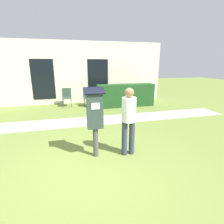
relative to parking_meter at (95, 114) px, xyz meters
name	(u,v)px	position (x,y,z in m)	size (l,w,h in m)	color
ground_plane	(86,169)	(-0.28, -0.50, -1.02)	(40.00, 40.00, 0.00)	olive
sidewalk	(77,122)	(-0.28, 2.55, -1.01)	(12.00, 1.10, 0.02)	#A3A099
building_facade	(71,73)	(-0.28, 5.95, 0.58)	(10.00, 0.26, 3.20)	beige
parking_meter	(95,114)	(0.00, 0.00, 0.00)	(0.44, 0.31, 1.59)	#4C4C4C
person_standing	(129,117)	(0.75, -0.10, -0.09)	(0.32, 0.32, 1.58)	#333851
outdoor_chair_left	(67,96)	(-0.59, 5.26, -0.49)	(0.44, 0.44, 0.90)	#334738
outdoor_chair_middle	(88,96)	(0.44, 5.05, -0.49)	(0.44, 0.44, 0.90)	#334738
outdoor_chair_right	(107,94)	(1.46, 5.19, -0.49)	(0.44, 0.44, 0.90)	#334738
hedge_row	(126,95)	(2.25, 4.49, -0.47)	(2.83, 0.60, 1.10)	#1E471E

